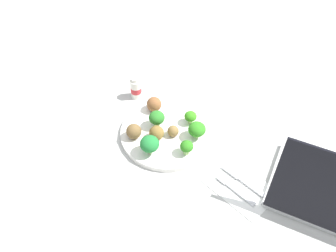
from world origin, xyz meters
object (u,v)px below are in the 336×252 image
broccoli_floret_back_left (197,129)px  yogurt_bottle (136,88)px  plate (168,132)px  meatball_near_rim (134,131)px  fork (234,188)px  broccoli_floret_front_right (191,117)px  broccoli_floret_far_rim (187,147)px  broccoli_floret_near_rim (157,118)px  broccoli_floret_back_right (150,144)px  meatball_back_left (154,104)px  knife (243,180)px  napkin (240,187)px  meatball_back_right (174,130)px  meatball_front_right (157,134)px

broccoli_floret_back_left → yogurt_bottle: yogurt_bottle is taller
plate → meatball_near_rim: bearing=61.9°
meatball_near_rim → fork: (-0.30, -0.09, -0.03)m
broccoli_floret_front_right → yogurt_bottle: size_ratio=0.54×
broccoli_floret_far_rim → broccoli_floret_near_rim: bearing=-2.5°
broccoli_floret_back_right → yogurt_bottle: bearing=-29.2°
meatball_back_left → fork: (-0.35, 0.03, -0.03)m
broccoli_floret_back_left → fork: (-0.19, 0.05, -0.04)m
meatball_near_rim → knife: size_ratio=0.31×
fork → knife: bearing=-88.5°
plate → yogurt_bottle: size_ratio=3.70×
napkin → yogurt_bottle: 0.46m
meatball_back_right → knife: meatball_back_right is taller
plate → meatball_front_right: bearing=94.7°
knife → broccoli_floret_front_right: bearing=-8.6°
broccoli_floret_near_rim → broccoli_floret_back_left: broccoli_floret_near_rim is taller
broccoli_floret_front_right → knife: size_ratio=0.28×
broccoli_floret_back_left → broccoli_floret_front_right: 0.06m
broccoli_floret_near_rim → broccoli_floret_front_right: (-0.06, -0.08, -0.01)m
broccoli_floret_near_rim → broccoli_floret_far_rim: bearing=177.5°
plate → meatball_back_right: 0.03m
meatball_back_left → yogurt_bottle: size_ratio=0.61×
broccoli_floret_near_rim → broccoli_floret_back_left: bearing=-152.1°
meatball_back_right → yogurt_bottle: 0.22m
yogurt_bottle → fork: bearing=175.8°
plate → meatball_back_left: (0.10, -0.03, 0.03)m
plate → broccoli_floret_front_right: 0.08m
broccoli_floret_front_right → meatball_back_left: (0.11, 0.05, -0.00)m
plate → broccoli_floret_far_rim: broccoli_floret_far_rim is taller
napkin → yogurt_bottle: bearing=-1.9°
broccoli_floret_far_rim → fork: broccoli_floret_far_rim is taller
broccoli_floret_front_right → knife: 0.24m
broccoli_floret_far_rim → meatball_back_right: (0.07, -0.02, -0.01)m
meatball_near_rim → knife: (-0.30, -0.12, -0.03)m
broccoli_floret_far_rim → meatball_back_left: (0.19, -0.04, -0.00)m
broccoli_floret_far_rim → meatball_back_right: bearing=-16.5°
broccoli_floret_front_right → meatball_front_right: bearing=82.5°
broccoli_floret_front_right → fork: broccoli_floret_front_right is taller
napkin → broccoli_floret_back_right: bearing=25.1°
napkin → plate: bearing=4.1°
meatball_near_rim → fork: bearing=-163.7°
broccoli_floret_back_left → napkin: size_ratio=0.31×
plate → meatball_back_left: size_ratio=6.08×
broccoli_floret_near_rim → broccoli_floret_back_right: bearing=129.1°
broccoli_floret_near_rim → meatball_near_rim: bearing=82.2°
plate → meatball_front_right: 0.05m
meatball_front_right → broccoli_floret_front_right: bearing=-97.5°
broccoli_floret_near_rim → broccoli_floret_back_right: broccoli_floret_back_right is taller
broccoli_floret_near_rim → plate: bearing=-162.8°
meatball_back_right → meatball_near_rim: size_ratio=0.75×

